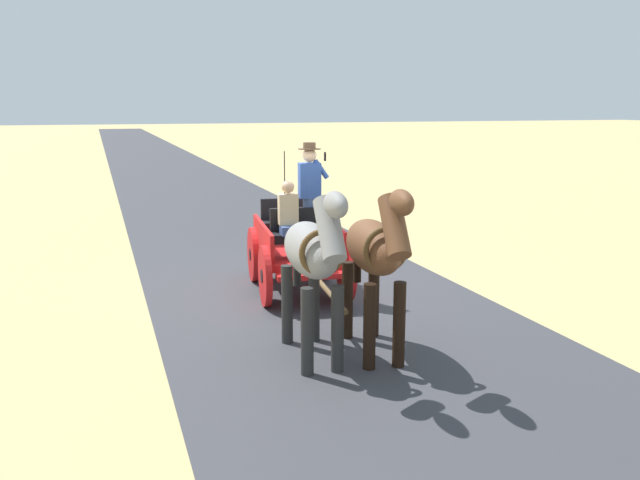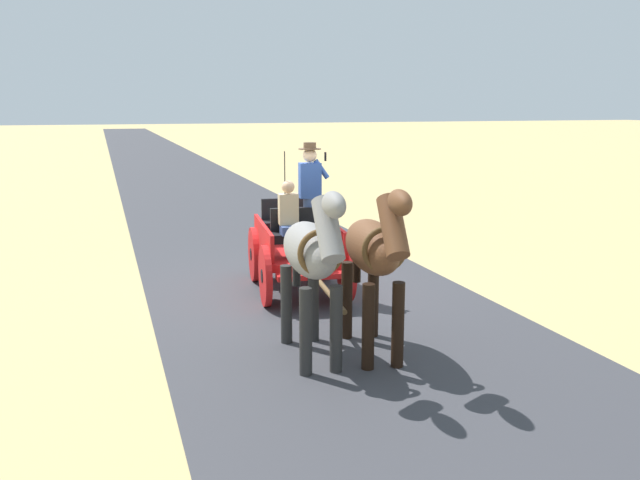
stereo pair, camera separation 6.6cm
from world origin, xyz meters
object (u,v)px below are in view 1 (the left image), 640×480
(horse_drawn_carriage, at_px, (298,244))
(traffic_cone, at_px, (357,233))
(horse_near_side, at_px, (375,252))
(horse_off_side, at_px, (313,255))

(horse_drawn_carriage, xyz_separation_m, traffic_cone, (-2.38, -3.28, -0.57))
(horse_near_side, distance_m, traffic_cone, 6.83)
(horse_near_side, height_order, horse_off_side, same)
(horse_drawn_carriage, bearing_deg, horse_near_side, 91.14)
(horse_near_side, distance_m, horse_off_side, 0.78)
(horse_drawn_carriage, height_order, horse_off_side, horse_drawn_carriage)
(horse_near_side, xyz_separation_m, horse_off_side, (0.77, -0.08, 0.00))
(horse_drawn_carriage, bearing_deg, horse_off_side, 76.50)
(horse_near_side, xyz_separation_m, traffic_cone, (-2.32, -6.33, -1.07))
(horse_near_side, bearing_deg, traffic_cone, -110.09)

